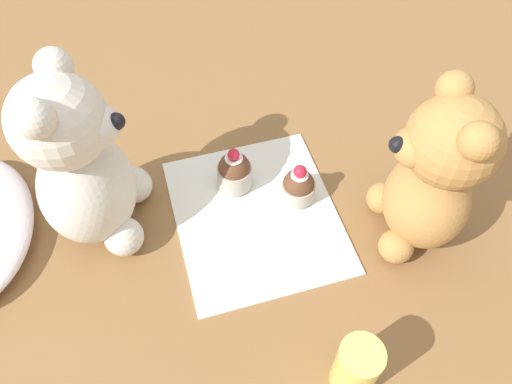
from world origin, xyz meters
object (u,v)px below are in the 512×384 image
at_px(cupcake_near_cream_bear, 234,171).
at_px(cupcake_near_tan_bear, 298,186).
at_px(teddy_bear_cream, 82,167).
at_px(juice_glass, 356,367).
at_px(teddy_bear_tan, 433,177).

distance_m(cupcake_near_cream_bear, cupcake_near_tan_bear, 0.09).
bearing_deg(teddy_bear_cream, cupcake_near_cream_bear, -71.04).
distance_m(teddy_bear_cream, juice_glass, 0.39).
bearing_deg(juice_glass, cupcake_near_tan_bear, -5.44).
distance_m(teddy_bear_tan, juice_glass, 0.24).
bearing_deg(teddy_bear_cream, juice_glass, -124.26).
distance_m(teddy_bear_cream, cupcake_near_cream_bear, 0.21).
bearing_deg(teddy_bear_cream, cupcake_near_tan_bear, -81.81).
xyz_separation_m(cupcake_near_tan_bear, juice_glass, (-0.26, 0.02, 0.01)).
relative_size(cupcake_near_cream_bear, juice_glass, 0.86).
xyz_separation_m(teddy_bear_cream, cupcake_near_tan_bear, (-0.04, -0.27, -0.09)).
distance_m(teddy_bear_cream, cupcake_near_tan_bear, 0.29).
height_order(cupcake_near_cream_bear, cupcake_near_tan_bear, cupcake_near_cream_bear).
relative_size(cupcake_near_tan_bear, juice_glass, 0.76).
bearing_deg(juice_glass, cupcake_near_cream_bear, 10.35).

